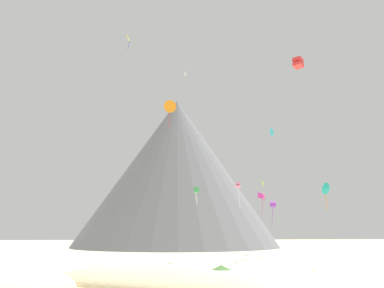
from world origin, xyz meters
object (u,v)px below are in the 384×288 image
at_px(kite_lime_low, 263,183).
at_px(kite_red_high, 298,63).
at_px(kite_green_low, 196,190).
at_px(kite_white_high, 185,74).
at_px(kite_pink_low, 238,185).
at_px(bush_far_right, 94,275).
at_px(kite_violet_low, 273,205).
at_px(kite_teal_low, 326,189).
at_px(kite_cyan_mid, 272,132).
at_px(kite_magenta_low, 261,196).
at_px(rock_massif, 177,179).
at_px(bush_low_patch, 221,267).
at_px(kite_orange_high, 170,107).
at_px(kite_yellow_high, 128,40).

xyz_separation_m(kite_lime_low, kite_red_high, (-0.79, -22.25, 14.89)).
distance_m(kite_green_low, kite_white_high, 36.43).
bearing_deg(kite_red_high, kite_pink_low, -30.87).
height_order(bush_far_right, kite_violet_low, kite_violet_low).
bearing_deg(kite_pink_low, kite_white_high, -35.30).
distance_m(kite_pink_low, kite_teal_low, 20.49).
height_order(kite_green_low, kite_white_high, kite_white_high).
distance_m(kite_cyan_mid, kite_magenta_low, 17.47).
relative_size(rock_massif, kite_magenta_low, 13.62).
bearing_deg(bush_low_patch, kite_white_high, 92.60).
bearing_deg(kite_green_low, kite_lime_low, 121.62).
bearing_deg(bush_far_right, kite_violet_low, 47.34).
bearing_deg(kite_cyan_mid, kite_orange_high, -47.83).
xyz_separation_m(kite_violet_low, kite_red_high, (-3.31, -24.37, 18.92)).
xyz_separation_m(kite_green_low, kite_pink_low, (8.75, 6.48, 1.67)).
distance_m(rock_massif, kite_cyan_mid, 55.88).
bearing_deg(kite_lime_low, kite_orange_high, 121.80).
xyz_separation_m(kite_yellow_high, kite_cyan_mid, (27.65, 4.81, -15.23)).
bearing_deg(kite_violet_low, kite_teal_low, -79.08).
bearing_deg(kite_white_high, kite_cyan_mid, 61.21).
relative_size(bush_low_patch, kite_orange_high, 0.46).
bearing_deg(kite_red_high, kite_teal_low, -103.69).
height_order(bush_low_patch, kite_orange_high, kite_orange_high).
distance_m(kite_yellow_high, kite_orange_high, 14.29).
relative_size(kite_cyan_mid, kite_pink_low, 0.31).
relative_size(bush_low_patch, rock_massif, 0.04).
height_order(bush_low_patch, kite_violet_low, kite_violet_low).
bearing_deg(bush_far_right, kite_lime_low, 47.92).
bearing_deg(kite_magenta_low, kite_cyan_mid, 29.51).
height_order(kite_orange_high, kite_magenta_low, kite_orange_high).
height_order(rock_massif, kite_pink_low, rock_massif).
bearing_deg(kite_magenta_low, kite_yellow_high, -22.12).
xyz_separation_m(bush_far_right, bush_low_patch, (14.63, 8.35, -0.12)).
height_order(bush_far_right, kite_white_high, kite_white_high).
xyz_separation_m(kite_orange_high, kite_teal_low, (21.76, -14.29, -16.39)).
height_order(kite_violet_low, kite_white_high, kite_white_high).
bearing_deg(kite_pink_low, kite_teal_low, 136.61).
relative_size(kite_lime_low, kite_white_high, 1.49).
xyz_separation_m(bush_far_right, rock_massif, (14.13, 80.60, 20.94)).
distance_m(bush_low_patch, kite_magenta_low, 37.21).
bearing_deg(kite_orange_high, kite_pink_low, -175.62).
relative_size(bush_far_right, kite_violet_low, 0.42).
relative_size(bush_far_right, kite_lime_low, 1.33).
xyz_separation_m(kite_magenta_low, kite_red_high, (-3.33, -32.09, 16.48)).
distance_m(bush_low_patch, kite_violet_low, 30.02).
xyz_separation_m(bush_far_right, kite_pink_low, (21.94, 28.68, 12.81)).
distance_m(kite_cyan_mid, kite_lime_low, 10.16).
relative_size(kite_red_high, kite_teal_low, 0.48).
bearing_deg(rock_massif, kite_green_low, -90.93).
bearing_deg(kite_cyan_mid, kite_magenta_low, -150.20).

